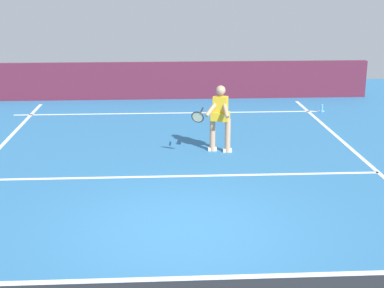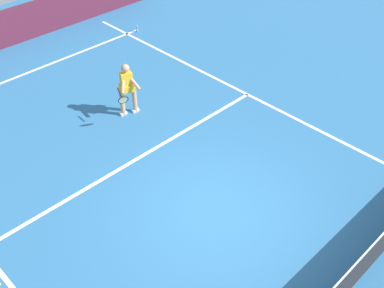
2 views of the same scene
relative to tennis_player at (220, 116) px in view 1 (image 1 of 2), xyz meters
name	(u,v)px [view 1 (image 1 of 2)]	position (x,y,z in m)	size (l,w,h in m)	color
ground_plane	(183,230)	(1.02, 4.28, -0.85)	(28.24, 28.24, 0.00)	teal
court_back_wall	(170,81)	(1.02, -6.28, -0.23)	(13.32, 0.24, 1.23)	#561E33
baseline_marking	(171,113)	(1.02, -4.08, -0.84)	(9.32, 0.10, 0.01)	white
service_line_marking	(178,176)	(1.02, 1.69, -0.84)	(8.32, 0.10, 0.01)	white
tennis_player	(220,116)	(0.00, 0.00, 0.00)	(0.98, 0.87, 1.55)	tan
water_bottle	(322,108)	(-3.52, -3.96, -0.73)	(0.07, 0.07, 0.24)	#4C9EE5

